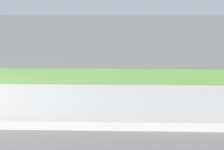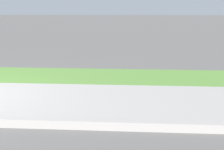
% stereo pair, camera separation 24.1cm
% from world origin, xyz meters
% --- Properties ---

